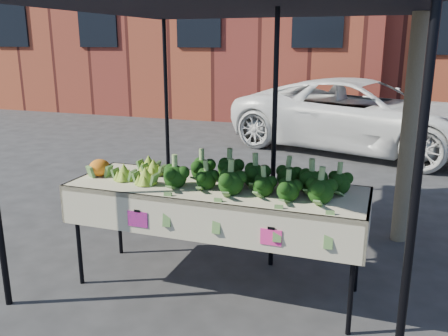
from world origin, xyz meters
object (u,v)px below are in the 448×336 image
table (216,238)px  vehicle (369,18)px  canopy (239,116)px  street_tree (421,13)px

table → vehicle: (0.77, 5.86, 2.00)m
canopy → vehicle: size_ratio=0.64×
vehicle → canopy: bearing=-172.1°
table → canopy: (-0.02, 0.65, 0.92)m
canopy → vehicle: (0.79, 5.21, 1.08)m
street_tree → vehicle: bearing=99.2°
vehicle → table: bearing=-171.0°
vehicle → street_tree: (0.70, -4.28, -0.17)m
table → vehicle: 6.24m
table → canopy: size_ratio=0.76×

